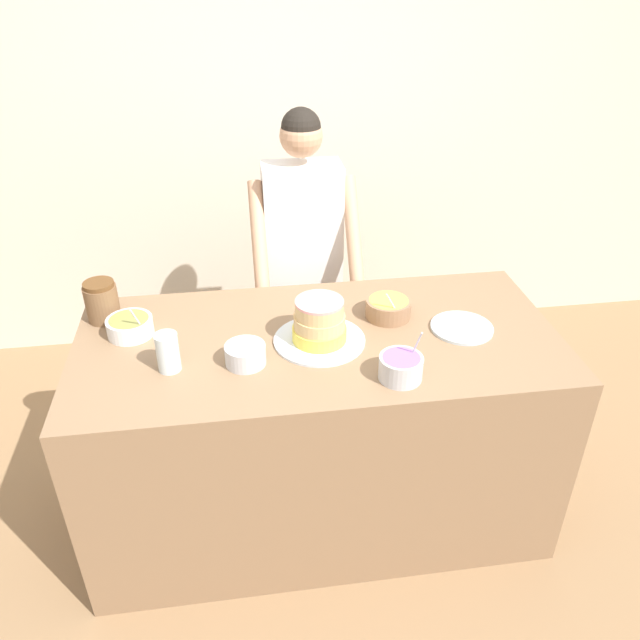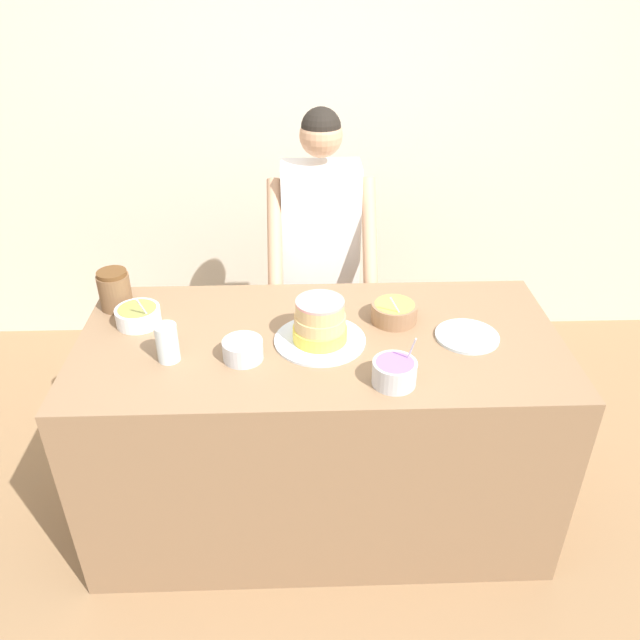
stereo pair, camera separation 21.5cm
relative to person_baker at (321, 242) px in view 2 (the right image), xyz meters
name	(u,v)px [view 2 (the right image)]	position (x,y,z in m)	size (l,w,h in m)	color
ground_plane	(323,587)	(-0.03, -1.18, -0.97)	(14.00, 14.00, 0.00)	#93704C
wall_back	(310,128)	(-0.03, 0.82, 0.33)	(10.00, 0.05, 2.60)	beige
counter	(320,428)	(-0.03, -0.75, -0.52)	(1.86, 0.87, 0.91)	#8C6B4C
person_baker	(321,242)	(0.00, 0.00, 0.00)	(0.50, 0.44, 1.60)	#2D2D38
cake	(320,324)	(-0.03, -0.77, 0.01)	(0.35, 0.35, 0.18)	silver
frosting_bowl_olive	(138,315)	(-0.74, -0.62, -0.02)	(0.18, 0.18, 0.14)	white
frosting_bowl_purple	(394,372)	(0.21, -1.04, -0.01)	(0.15, 0.15, 0.19)	silver
frosting_bowl_yellow	(394,311)	(0.27, -0.63, -0.02)	(0.18, 0.18, 0.14)	#936B4C
frosting_bowl_white	(243,349)	(-0.31, -0.87, -0.02)	(0.15, 0.15, 0.08)	silver
drinking_glass	(167,343)	(-0.58, -0.87, 0.01)	(0.08, 0.08, 0.14)	silver
ceramic_plate	(467,336)	(0.53, -0.76, -0.06)	(0.24, 0.24, 0.01)	silver
stoneware_jar	(115,290)	(-0.86, -0.49, 0.02)	(0.13, 0.13, 0.17)	brown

